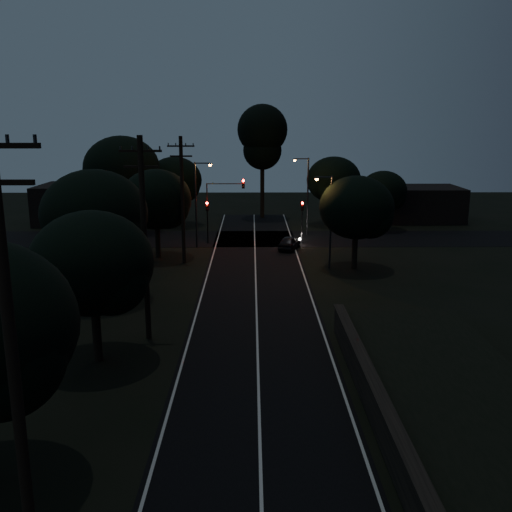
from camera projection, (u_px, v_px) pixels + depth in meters
name	position (u px, v px, depth m)	size (l,w,h in m)	color
road_surface	(255.00, 265.00, 47.25)	(60.00, 70.00, 0.03)	black
retaining_wall	(483.00, 448.00, 19.82)	(6.93, 26.00, 1.60)	black
utility_pole_near	(12.00, 357.00, 13.55)	(2.20, 0.30, 12.00)	black
utility_pole_mid	(144.00, 236.00, 30.20)	(2.20, 0.30, 11.00)	black
utility_pole_far	(182.00, 198.00, 46.79)	(2.20, 0.30, 10.50)	black
tree_left_b	(96.00, 266.00, 27.34)	(5.96, 5.96, 7.58)	black
tree_left_c	(98.00, 217.00, 36.87)	(6.89, 6.89, 8.70)	black
tree_left_d	(158.00, 201.00, 48.71)	(6.08, 6.08, 7.71)	black
tree_far_nw	(177.00, 181.00, 64.26)	(6.12, 6.12, 7.76)	black
tree_far_w	(124.00, 170.00, 59.93)	(7.98, 7.98, 10.18)	black
tree_far_ne	(336.00, 181.00, 64.39)	(6.14, 6.14, 7.77)	black
tree_far_e	(385.00, 192.00, 61.74)	(5.06, 5.06, 6.42)	black
tree_right_a	(359.00, 209.00, 44.98)	(5.91, 5.91, 7.52)	black
tall_pine	(262.00, 136.00, 68.20)	(6.00, 6.00, 13.63)	black
building_left	(84.00, 203.00, 66.91)	(10.00, 8.00, 4.40)	black
building_right	(421.00, 204.00, 68.21)	(9.00, 7.00, 4.00)	black
signal_left	(207.00, 214.00, 55.19)	(0.28, 0.35, 4.10)	black
signal_right	(302.00, 214.00, 55.25)	(0.28, 0.35, 4.10)	black
signal_mast	(225.00, 199.00, 54.85)	(3.70, 0.35, 6.25)	black
streetlight_a	(198.00, 199.00, 52.83)	(1.66, 0.26, 8.00)	black
streetlight_b	(306.00, 191.00, 58.74)	(1.66, 0.26, 8.00)	black
streetlight_c	(329.00, 216.00, 45.20)	(1.46, 0.26, 7.50)	black
car	(289.00, 243.00, 52.99)	(1.51, 3.75, 1.28)	black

